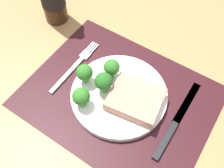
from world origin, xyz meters
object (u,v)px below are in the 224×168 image
knife (174,125)px  steak (136,98)px  plate (119,95)px  fork (75,66)px

knife → steak: bearing=-179.2°
plate → steak: size_ratio=1.96×
plate → steak: 4.93cm
steak → fork: steak is taller
fork → knife: 29.07cm
fork → plate: bearing=-6.9°
steak → fork: size_ratio=0.62×
plate → knife: 14.61cm
steak → knife: (10.16, 0.09, -2.62)cm
plate → knife: (14.59, 0.53, -0.50)cm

